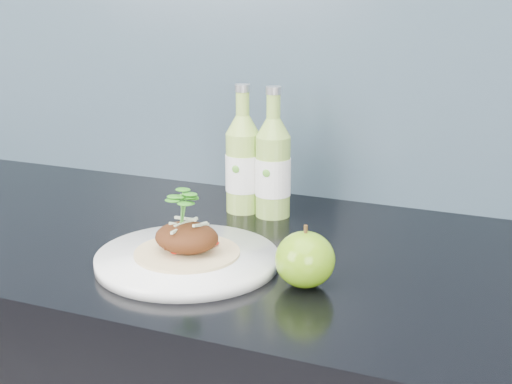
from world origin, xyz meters
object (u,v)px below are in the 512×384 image
dinner_plate (187,259)px  cider_bottle_left (243,164)px  green_apple (305,260)px  cider_bottle_right (273,168)px

dinner_plate → cider_bottle_left: size_ratio=1.48×
green_apple → dinner_plate: bearing=178.3°
dinner_plate → green_apple: (0.18, -0.01, 0.03)m
green_apple → cider_bottle_left: bearing=128.0°
dinner_plate → cider_bottle_right: bearing=83.5°
cider_bottle_left → cider_bottle_right: bearing=-18.5°
dinner_plate → cider_bottle_right: cider_bottle_right is taller
dinner_plate → cider_bottle_left: (-0.03, 0.26, 0.08)m
dinner_plate → cider_bottle_right: size_ratio=1.48×
cider_bottle_left → dinner_plate: bearing=-98.2°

